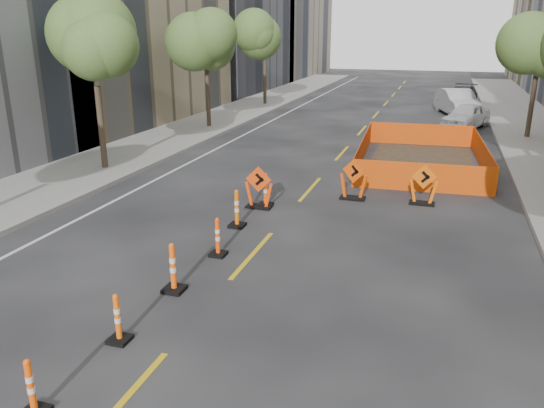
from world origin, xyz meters
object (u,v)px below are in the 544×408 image
(chevron_sign_right, at_px, (424,184))
(chevron_sign_left, at_px, (259,187))
(channelizer_2, at_px, (118,318))
(parked_car_far, at_px, (462,95))
(channelizer_3, at_px, (173,268))
(parked_car_mid, at_px, (457,102))
(channelizer_1, at_px, (31,387))
(parked_car_near, at_px, (466,116))
(channelizer_6, at_px, (266,190))
(chevron_sign_center, at_px, (353,179))
(channelizer_4, at_px, (218,237))
(channelizer_5, at_px, (237,208))

(chevron_sign_right, bearing_deg, chevron_sign_left, -169.74)
(channelizer_2, relative_size, parked_car_far, 0.20)
(channelizer_3, height_order, parked_car_mid, parked_car_mid)
(channelizer_1, distance_m, parked_car_near, 27.68)
(channelizer_6, distance_m, parked_car_mid, 22.67)
(chevron_sign_center, bearing_deg, channelizer_4, -90.18)
(channelizer_1, distance_m, chevron_sign_center, 12.05)
(chevron_sign_right, xyz_separation_m, parked_car_near, (1.64, 15.02, 0.04))
(channelizer_1, distance_m, chevron_sign_right, 12.84)
(channelizer_1, height_order, channelizer_2, channelizer_2)
(channelizer_3, height_order, chevron_sign_center, chevron_sign_center)
(channelizer_2, distance_m, parked_car_mid, 30.62)
(channelizer_5, xyz_separation_m, parked_car_far, (6.54, 29.39, 0.14))
(parked_car_near, xyz_separation_m, parked_car_far, (-0.01, 10.64, -0.01))
(channelizer_3, distance_m, chevron_sign_left, 5.86)
(chevron_sign_center, bearing_deg, chevron_sign_right, 26.13)
(channelizer_1, relative_size, channelizer_2, 0.98)
(chevron_sign_left, distance_m, chevron_sign_center, 3.22)
(channelizer_3, height_order, channelizer_5, channelizer_3)
(channelizer_6, relative_size, parked_car_near, 0.26)
(channelizer_4, distance_m, channelizer_5, 2.06)
(channelizer_5, xyz_separation_m, parked_car_near, (6.55, 18.75, 0.15))
(channelizer_1, distance_m, channelizer_3, 4.07)
(parked_car_mid, bearing_deg, parked_car_near, -102.15)
(channelizer_5, bearing_deg, chevron_sign_right, 37.17)
(channelizer_2, height_order, channelizer_5, channelizer_5)
(channelizer_4, distance_m, parked_car_far, 32.04)
(chevron_sign_left, bearing_deg, chevron_sign_right, 17.96)
(channelizer_5, distance_m, chevron_sign_right, 6.17)
(channelizer_3, bearing_deg, parked_car_near, 74.31)
(chevron_sign_center, xyz_separation_m, parked_car_mid, (3.43, 20.31, 0.13))
(channelizer_5, bearing_deg, channelizer_1, -89.87)
(chevron_sign_left, bearing_deg, parked_car_mid, 70.91)
(channelizer_1, relative_size, parked_car_far, 0.20)
(channelizer_6, xyz_separation_m, parked_car_far, (6.37, 27.35, 0.15))
(channelizer_5, relative_size, chevron_sign_center, 0.80)
(channelizer_4, height_order, parked_car_mid, parked_car_mid)
(parked_car_near, bearing_deg, parked_car_mid, 116.93)
(channelizer_1, xyz_separation_m, channelizer_5, (-0.02, 8.14, 0.08))
(chevron_sign_right, relative_size, parked_car_mid, 0.27)
(channelizer_5, relative_size, channelizer_6, 1.02)
(channelizer_5, xyz_separation_m, chevron_sign_right, (4.92, 3.73, 0.11))
(chevron_sign_center, relative_size, parked_car_far, 0.29)
(channelizer_1, height_order, chevron_sign_left, chevron_sign_left)
(channelizer_6, distance_m, chevron_sign_left, 0.31)
(channelizer_3, relative_size, parked_car_far, 0.23)
(chevron_sign_left, bearing_deg, channelizer_6, 56.93)
(channelizer_2, xyz_separation_m, chevron_sign_center, (2.58, 9.71, 0.21))
(channelizer_6, height_order, parked_car_far, parked_car_far)
(channelizer_3, xyz_separation_m, channelizer_5, (-0.14, 4.07, -0.00))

